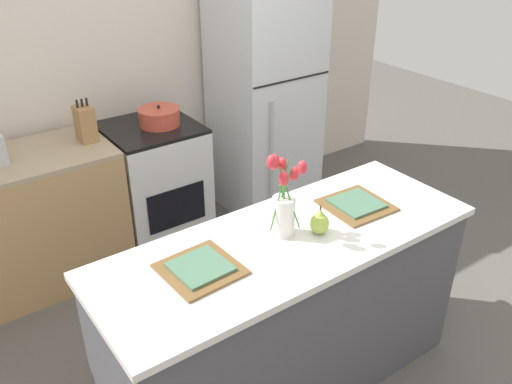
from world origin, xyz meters
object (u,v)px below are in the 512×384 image
(refrigerator, at_px, (265,97))
(plate_setting_right, at_px, (356,204))
(knife_block, at_px, (85,124))
(cooking_pot, at_px, (159,117))
(stove_range, at_px, (156,184))
(pear_figurine, at_px, (320,222))
(flower_vase, at_px, (284,203))
(plate_setting_left, at_px, (200,268))

(refrigerator, bearing_deg, plate_setting_right, -111.10)
(plate_setting_right, distance_m, knife_block, 1.76)
(cooking_pot, bearing_deg, knife_block, 176.34)
(plate_setting_right, height_order, cooking_pot, cooking_pot)
(stove_range, bearing_deg, cooking_pot, -17.45)
(cooking_pot, bearing_deg, pear_figurine, -91.02)
(stove_range, height_order, knife_block, knife_block)
(pear_figurine, distance_m, knife_block, 1.72)
(knife_block, bearing_deg, plate_setting_right, -64.30)
(refrigerator, distance_m, pear_figurine, 1.89)
(flower_vase, relative_size, cooking_pot, 1.49)
(stove_range, relative_size, plate_setting_right, 2.83)
(plate_setting_right, distance_m, cooking_pot, 1.58)
(stove_range, bearing_deg, plate_setting_right, -77.77)
(plate_setting_left, bearing_deg, plate_setting_right, 0.00)
(flower_vase, bearing_deg, stove_range, 86.25)
(stove_range, relative_size, pear_figurine, 6.23)
(stove_range, xyz_separation_m, flower_vase, (-0.10, -1.56, 0.61))
(flower_vase, xyz_separation_m, cooking_pot, (0.17, 1.54, -0.11))
(pear_figurine, bearing_deg, refrigerator, 60.97)
(stove_range, height_order, plate_setting_right, plate_setting_right)
(flower_vase, bearing_deg, plate_setting_left, -177.73)
(plate_setting_left, bearing_deg, knife_block, 85.71)
(stove_range, bearing_deg, refrigerator, 0.04)
(cooking_pot, bearing_deg, refrigerator, 1.34)
(refrigerator, relative_size, plate_setting_left, 5.73)
(refrigerator, distance_m, plate_setting_left, 2.17)
(flower_vase, xyz_separation_m, knife_block, (-0.32, 1.57, -0.06))
(pear_figurine, height_order, plate_setting_left, pear_figurine)
(flower_vase, distance_m, cooking_pot, 1.55)
(stove_range, xyz_separation_m, cooking_pot, (0.06, -0.02, 0.50))
(plate_setting_left, distance_m, cooking_pot, 1.67)
(plate_setting_right, bearing_deg, flower_vase, 177.75)
(knife_block, bearing_deg, pear_figurine, -74.60)
(plate_setting_right, xyz_separation_m, knife_block, (-0.76, 1.59, 0.09))
(plate_setting_right, xyz_separation_m, cooking_pot, (-0.28, 1.56, 0.03))
(plate_setting_left, distance_m, plate_setting_right, 0.88)
(cooking_pot, height_order, knife_block, knife_block)
(pear_figurine, xyz_separation_m, plate_setting_left, (-0.58, 0.07, -0.05))
(refrigerator, height_order, knife_block, refrigerator)
(flower_vase, bearing_deg, knife_block, 101.53)
(knife_block, bearing_deg, stove_range, -1.50)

